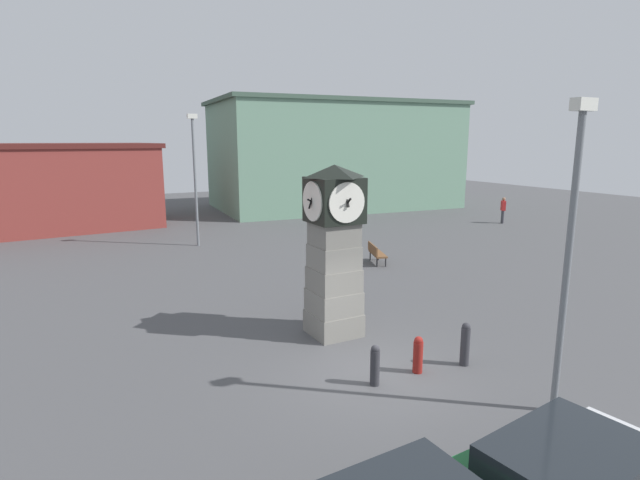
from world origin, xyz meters
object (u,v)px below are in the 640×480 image
object	(u,v)px
bollard_mid_row	(418,354)
bollard_far_row	(375,365)
bench	(376,252)
street_lamp_far_side	(570,240)
bollard_near_tower	(465,344)
pedestrian_crossing_lot	(503,208)
street_lamp_near_road	(195,172)
clock_tower	(334,250)

from	to	relation	value
bollard_mid_row	bollard_far_row	world-z (taller)	bollard_far_row
bench	street_lamp_far_side	size ratio (longest dim) A/B	0.26
bollard_near_tower	bollard_mid_row	xyz separation A→B (m)	(-1.31, 0.23, -0.10)
bollard_near_tower	bollard_mid_row	size ratio (longest dim) A/B	1.21
pedestrian_crossing_lot	street_lamp_near_road	distance (m)	20.61
bench	street_lamp_near_road	xyz separation A→B (m)	(-6.23, 7.78, 3.43)
bollard_near_tower	bench	bearing A→B (deg)	67.91
pedestrian_crossing_lot	street_lamp_far_side	bearing A→B (deg)	-135.33
bollard_mid_row	bench	xyz separation A→B (m)	(5.31, 9.63, 0.05)
street_lamp_near_road	street_lamp_far_side	size ratio (longest dim) A/B	1.08
clock_tower	pedestrian_crossing_lot	bearing A→B (deg)	30.72
clock_tower	bollard_mid_row	world-z (taller)	clock_tower
clock_tower	bollard_far_row	size ratio (longest dim) A/B	5.01
street_lamp_near_road	street_lamp_far_side	bearing A→B (deg)	-83.44
bench	street_lamp_far_side	xyz separation A→B (m)	(-3.91, -12.37, 3.15)
bollard_far_row	pedestrian_crossing_lot	size ratio (longest dim) A/B	0.55
street_lamp_near_road	street_lamp_far_side	xyz separation A→B (m)	(2.32, -20.15, -0.28)
clock_tower	pedestrian_crossing_lot	world-z (taller)	clock_tower
bollard_mid_row	bollard_far_row	size ratio (longest dim) A/B	0.94
bollard_far_row	pedestrian_crossing_lot	world-z (taller)	pedestrian_crossing_lot
bollard_mid_row	pedestrian_crossing_lot	size ratio (longest dim) A/B	0.52
bollard_near_tower	street_lamp_far_side	size ratio (longest dim) A/B	0.18
bollard_far_row	street_lamp_far_side	bearing A→B (deg)	-45.20
street_lamp_far_side	bollard_mid_row	bearing A→B (deg)	117.00
bollard_near_tower	street_lamp_far_side	world-z (taller)	street_lamp_far_side
clock_tower	bench	size ratio (longest dim) A/B	2.93
clock_tower	street_lamp_near_road	bearing A→B (deg)	91.32
bollard_mid_row	bench	world-z (taller)	bollard_mid_row
bollard_far_row	pedestrian_crossing_lot	distance (m)	25.52
street_lamp_far_side	pedestrian_crossing_lot	bearing A→B (deg)	44.67
clock_tower	bollard_near_tower	xyz separation A→B (m)	(1.90, -3.37, -1.96)
bench	pedestrian_crossing_lot	xyz separation A→B (m)	(14.02, 5.36, 0.50)
bollard_mid_row	street_lamp_near_road	bearing A→B (deg)	93.03
bollard_near_tower	bollard_far_row	world-z (taller)	bollard_near_tower
bollard_far_row	bollard_near_tower	bearing A→B (deg)	-4.14
bollard_mid_row	pedestrian_crossing_lot	bearing A→B (deg)	37.78
pedestrian_crossing_lot	street_lamp_far_side	size ratio (longest dim) A/B	0.28
bollard_near_tower	clock_tower	bearing A→B (deg)	119.43
clock_tower	bollard_mid_row	distance (m)	3.80
bollard_far_row	street_lamp_far_side	size ratio (longest dim) A/B	0.15
street_lamp_near_road	street_lamp_far_side	world-z (taller)	street_lamp_near_road
bollard_near_tower	pedestrian_crossing_lot	bearing A→B (deg)	40.16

